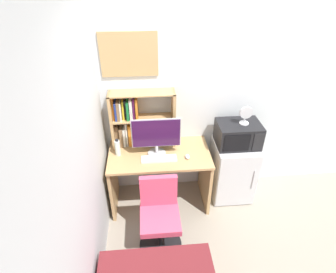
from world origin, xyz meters
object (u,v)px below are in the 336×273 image
Objects in this scene: desk_chair at (160,219)px; mini_fridge at (232,170)px; hutch_bookshelf at (133,118)px; wall_corkboard at (129,55)px; monitor at (156,135)px; desk_fan at (246,115)px; keyboard at (159,159)px; water_bottle at (118,148)px; microwave at (238,134)px; computer_mouse at (188,157)px.

mini_fridge is at bearing 35.56° from desk_chair.
hutch_bookshelf is 1.23× the size of wall_corkboard.
monitor is 1.04m from desk_fan.
keyboard is 1.18m from wall_corkboard.
wall_corkboard is at bearing 86.64° from hutch_bookshelf.
wall_corkboard reaches higher than desk_fan.
microwave reaches higher than water_bottle.
water_bottle is at bearing 164.29° from keyboard.
mini_fridge is at bearing 177.39° from desk_fan.
computer_mouse reaches higher than keyboard.
water_bottle is 0.93m from desk_chair.
desk_fan reaches higher than mini_fridge.
mini_fridge is 0.81m from desk_fan.
hutch_bookshelf is 1.25m from microwave.
computer_mouse reaches higher than mini_fridge.
mini_fridge is 1.21m from desk_chair.
hutch_bookshelf is 0.39m from water_bottle.
desk_chair reaches higher than computer_mouse.
wall_corkboard is at bearing 168.85° from desk_fan.
monitor reaches higher than keyboard.
mini_fridge is (0.63, 0.18, -0.40)m from computer_mouse.
desk_fan is (0.05, -0.00, 0.81)m from mini_fridge.
wall_corkboard is (-1.22, 0.25, 0.90)m from microwave.
hutch_bookshelf is 0.87× the size of desk_chair.
monitor is at bearing -176.18° from desk_fan.
hutch_bookshelf is at bearing 128.57° from keyboard.
water_bottle is (-0.19, -0.22, -0.26)m from hutch_bookshelf.
keyboard is at bearing -58.00° from wall_corkboard.
water_bottle is at bearing -177.99° from desk_fan.
hutch_bookshelf is 0.72m from wall_corkboard.
keyboard is 0.80× the size of microwave.
monitor is 2.50× the size of desk_fan.
monitor is 0.69× the size of mini_fridge.
water_bottle is (-0.47, 0.13, 0.09)m from keyboard.
computer_mouse is 0.81m from water_bottle.
hutch_bookshelf reaches higher than desk_chair.
computer_mouse is 0.76m from mini_fridge.
computer_mouse is (0.35, -0.11, -0.24)m from monitor.
microwave reaches higher than desk_chair.
monitor is at bearing -2.15° from water_bottle.
keyboard is 0.98m from microwave.
desk_chair is at bearing -145.87° from desk_fan.
computer_mouse is at bearing -165.01° from desk_fan.
microwave is at bearing 35.67° from desk_chair.
desk_chair is (-0.98, -0.70, -0.02)m from mini_fridge.
desk_fan reaches higher than water_bottle.
wall_corkboard is at bearing 122.00° from keyboard.
hutch_bookshelf is 3.49× the size of water_bottle.
desk_fan is (0.05, -0.01, 0.26)m from microwave.
wall_corkboard is (-0.27, 0.43, 1.06)m from keyboard.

